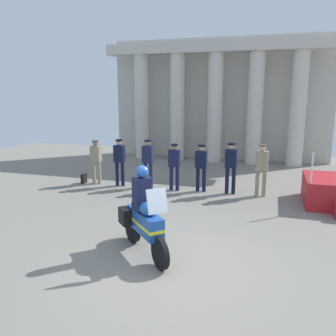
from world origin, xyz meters
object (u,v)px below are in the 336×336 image
(officer_in_row_6, at_px, (262,166))
(officer_in_row_2, at_px, (148,159))
(officer_in_row_5, at_px, (231,164))
(officer_in_row_4, at_px, (201,164))
(officer_in_row_1, at_px, (119,159))
(officer_in_row_3, at_px, (174,163))
(briefcase_on_ground, at_px, (84,178))
(motorcycle_with_rider, at_px, (143,217))
(officer_in_row_0, at_px, (96,158))

(officer_in_row_6, bearing_deg, officer_in_row_2, 3.27)
(officer_in_row_5, bearing_deg, officer_in_row_4, 3.34)
(officer_in_row_1, distance_m, officer_in_row_3, 2.08)
(briefcase_on_ground, bearing_deg, motorcycle_with_rider, -48.86)
(motorcycle_with_rider, bearing_deg, officer_in_row_6, 112.49)
(officer_in_row_1, xyz_separation_m, officer_in_row_2, (1.05, 0.12, 0.01))
(officer_in_row_3, xyz_separation_m, briefcase_on_ground, (-3.55, -0.03, -0.79))
(officer_in_row_5, bearing_deg, officer_in_row_2, 3.15)
(officer_in_row_0, distance_m, officer_in_row_4, 3.97)
(officer_in_row_2, relative_size, officer_in_row_3, 1.05)
(officer_in_row_3, height_order, briefcase_on_ground, officer_in_row_3)
(officer_in_row_5, bearing_deg, officer_in_row_3, 7.25)
(officer_in_row_0, relative_size, officer_in_row_3, 1.00)
(officer_in_row_4, height_order, briefcase_on_ground, officer_in_row_4)
(officer_in_row_0, bearing_deg, officer_in_row_1, -179.06)
(officer_in_row_4, xyz_separation_m, motorcycle_with_rider, (-0.22, -5.03, -0.17))
(officer_in_row_3, bearing_deg, motorcycle_with_rider, 101.72)
(officer_in_row_1, relative_size, briefcase_on_ground, 4.77)
(officer_in_row_4, bearing_deg, officer_in_row_6, -176.52)
(briefcase_on_ground, bearing_deg, officer_in_row_4, 2.02)
(officer_in_row_2, height_order, officer_in_row_5, officer_in_row_5)
(officer_in_row_5, height_order, officer_in_row_6, officer_in_row_5)
(officer_in_row_0, xyz_separation_m, motorcycle_with_rider, (3.75, -4.96, -0.18))
(officer_in_row_0, distance_m, briefcase_on_ground, 0.94)
(officer_in_row_0, height_order, briefcase_on_ground, officer_in_row_0)
(officer_in_row_4, distance_m, officer_in_row_5, 1.01)
(officer_in_row_0, xyz_separation_m, officer_in_row_6, (5.97, 0.06, 0.05))
(officer_in_row_1, bearing_deg, officer_in_row_3, -177.04)
(officer_in_row_2, height_order, motorcycle_with_rider, motorcycle_with_rider)
(officer_in_row_5, xyz_separation_m, officer_in_row_6, (0.99, 0.00, -0.00))
(officer_in_row_6, relative_size, motorcycle_with_rider, 0.91)
(officer_in_row_0, height_order, officer_in_row_1, officer_in_row_1)
(officer_in_row_0, relative_size, officer_in_row_4, 1.01)
(officer_in_row_4, bearing_deg, motorcycle_with_rider, 91.10)
(officer_in_row_0, relative_size, officer_in_row_1, 0.96)
(officer_in_row_5, relative_size, briefcase_on_ground, 4.81)
(officer_in_row_1, bearing_deg, officer_in_row_5, -174.98)
(motorcycle_with_rider, bearing_deg, officer_in_row_4, 133.83)
(officer_in_row_5, relative_size, motorcycle_with_rider, 0.91)
(officer_in_row_0, bearing_deg, officer_in_row_6, -175.87)
(officer_in_row_3, bearing_deg, officer_in_row_0, 2.31)
(officer_in_row_3, xyz_separation_m, motorcycle_with_rider, (0.70, -4.90, -0.18))
(officer_in_row_0, relative_size, briefcase_on_ground, 4.57)
(officer_in_row_1, xyz_separation_m, officer_in_row_6, (5.00, 0.10, 0.01))
(motorcycle_with_rider, bearing_deg, officer_in_row_1, 165.79)
(officer_in_row_4, height_order, officer_in_row_6, officer_in_row_6)
(officer_in_row_0, bearing_deg, motorcycle_with_rider, 130.68)
(officer_in_row_4, distance_m, motorcycle_with_rider, 5.03)
(officer_in_row_3, relative_size, officer_in_row_4, 1.01)
(officer_in_row_6, bearing_deg, officer_in_row_0, 4.13)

